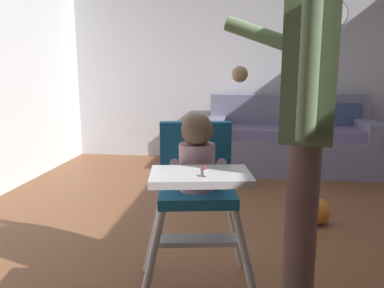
% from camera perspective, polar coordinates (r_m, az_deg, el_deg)
% --- Properties ---
extents(ground, '(6.15, 6.90, 0.10)m').
position_cam_1_polar(ground, '(2.62, 8.66, -16.13)').
color(ground, brown).
extents(wall_far, '(5.35, 0.06, 2.58)m').
position_cam_1_polar(wall_far, '(5.03, 8.34, 12.43)').
color(wall_far, silver).
rests_on(wall_far, ground).
extents(couch, '(1.90, 0.86, 0.86)m').
position_cam_1_polar(couch, '(4.61, 14.40, 0.42)').
color(couch, slate).
rests_on(couch, ground).
extents(high_chair, '(0.69, 0.79, 0.95)m').
position_cam_1_polar(high_chair, '(1.82, 0.73, -4.71)').
color(high_chair, silver).
rests_on(high_chair, ground).
extents(adult_standing, '(0.51, 0.56, 1.60)m').
position_cam_1_polar(adult_standing, '(1.69, 16.60, 2.79)').
color(adult_standing, '#745754').
rests_on(adult_standing, ground).
extents(toy_ball, '(0.20, 0.20, 0.20)m').
position_cam_1_polar(toy_ball, '(3.04, 18.16, -9.55)').
color(toy_ball, orange).
rests_on(toy_ball, ground).
extents(wall_clock, '(0.36, 0.04, 0.36)m').
position_cam_1_polar(wall_clock, '(5.15, 20.40, 17.77)').
color(wall_clock, white).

